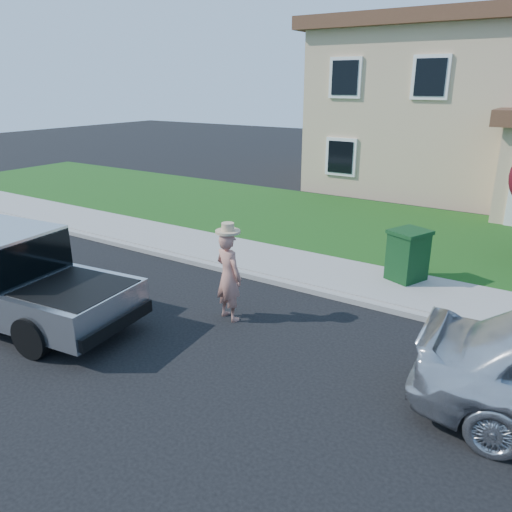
{
  "coord_description": "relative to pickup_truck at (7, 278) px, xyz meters",
  "views": [
    {
      "loc": [
        6.0,
        -6.34,
        4.43
      ],
      "look_at": [
        0.93,
        1.41,
        1.2
      ],
      "focal_mm": 35.0,
      "sensor_mm": 36.0,
      "label": 1
    }
  ],
  "objects": [
    {
      "name": "trash_bin",
      "position": [
        6.0,
        5.94,
        -0.1
      ],
      "size": [
        0.97,
        1.03,
        1.17
      ],
      "rotation": [
        0.0,
        0.0,
        -0.39
      ],
      "color": "#0E3515",
      "rests_on": "sidewalk"
    },
    {
      "name": "sidewalk",
      "position": [
        3.95,
        5.47,
        -0.77
      ],
      "size": [
        40.0,
        2.0,
        0.15
      ],
      "primitive_type": "cube",
      "color": "gray",
      "rests_on": "ground"
    },
    {
      "name": "woman",
      "position": [
        3.61,
        2.34,
        0.09
      ],
      "size": [
        0.74,
        0.58,
        1.96
      ],
      "rotation": [
        0.0,
        0.0,
        2.88
      ],
      "color": "tan",
      "rests_on": "ground"
    },
    {
      "name": "curb",
      "position": [
        3.95,
        4.37,
        -0.78
      ],
      "size": [
        40.0,
        0.2,
        0.12
      ],
      "primitive_type": "cube",
      "color": "gray",
      "rests_on": "ground"
    },
    {
      "name": "lawn",
      "position": [
        3.95,
        9.97,
        -0.79
      ],
      "size": [
        40.0,
        7.0,
        0.1
      ],
      "primitive_type": "cube",
      "color": "#193C11",
      "rests_on": "ground"
    },
    {
      "name": "pickup_truck",
      "position": [
        0.0,
        0.0,
        0.0
      ],
      "size": [
        5.66,
        2.48,
        1.8
      ],
      "rotation": [
        0.0,
        0.0,
        0.12
      ],
      "color": "black",
      "rests_on": "ground"
    },
    {
      "name": "house",
      "position": [
        4.27,
        17.85,
        2.33
      ],
      "size": [
        14.0,
        11.3,
        6.85
      ],
      "color": "tan",
      "rests_on": "ground"
    },
    {
      "name": "ground",
      "position": [
        2.95,
        1.47,
        -0.84
      ],
      "size": [
        80.0,
        80.0,
        0.0
      ],
      "primitive_type": "plane",
      "color": "black",
      "rests_on": "ground"
    }
  ]
}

